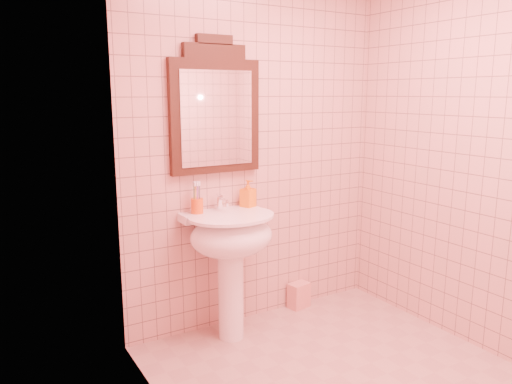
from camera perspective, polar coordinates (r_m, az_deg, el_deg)
back_wall at (r=3.54m, az=0.04°, el=4.91°), size 2.00×0.02×2.50m
pedestal_sink at (r=3.30m, az=-2.88°, el=-6.01°), size 0.58×0.58×0.86m
faucet at (r=3.35m, az=-4.02°, el=-1.18°), size 0.04×0.16×0.11m
mirror at (r=3.33m, az=-4.67°, el=9.27°), size 0.64×0.06×0.89m
toothbrush_cup at (r=3.29m, az=-6.75°, el=-1.54°), size 0.08×0.08×0.19m
soap_dispenser at (r=3.45m, az=-0.93°, el=-0.17°), size 0.11×0.11×0.19m
towel at (r=3.97m, az=4.92°, el=-11.67°), size 0.18×0.13×0.20m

